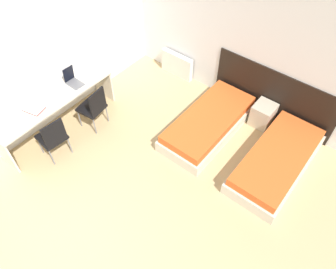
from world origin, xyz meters
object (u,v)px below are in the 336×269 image
(bed_near_door, at_px, (276,161))
(laptop, at_px, (73,80))
(bed_near_window, at_px, (208,123))
(chair_near_notebook, at_px, (53,136))
(chair_near_laptop, at_px, (94,106))
(nightstand, at_px, (263,114))

(bed_near_door, xyz_separation_m, laptop, (-3.64, -1.19, 0.64))
(bed_near_window, relative_size, chair_near_notebook, 2.22)
(chair_near_laptop, bearing_deg, chair_near_notebook, -96.69)
(nightstand, distance_m, chair_near_notebook, 3.84)
(nightstand, height_order, laptop, laptop)
(nightstand, xyz_separation_m, chair_near_notebook, (-2.44, -2.96, 0.28))
(bed_near_door, height_order, chair_near_laptop, chair_near_laptop)
(chair_near_notebook, bearing_deg, laptop, 123.80)
(bed_near_window, bearing_deg, nightstand, 49.19)
(nightstand, distance_m, chair_near_laptop, 3.19)
(nightstand, relative_size, laptop, 1.43)
(chair_near_notebook, bearing_deg, bed_near_door, 40.58)
(bed_near_door, height_order, nightstand, nightstand)
(bed_near_door, xyz_separation_m, chair_near_notebook, (-3.14, -2.15, 0.32))
(chair_near_notebook, height_order, laptop, laptop)
(nightstand, distance_m, laptop, 3.61)
(chair_near_laptop, xyz_separation_m, laptop, (-0.51, 0.03, 0.33))
(bed_near_door, relative_size, chair_near_notebook, 2.22)
(bed_near_door, xyz_separation_m, nightstand, (-0.70, 0.81, 0.04))
(bed_near_window, distance_m, laptop, 2.62)
(nightstand, relative_size, chair_near_notebook, 0.50)
(nightstand, height_order, chair_near_laptop, chair_near_laptop)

